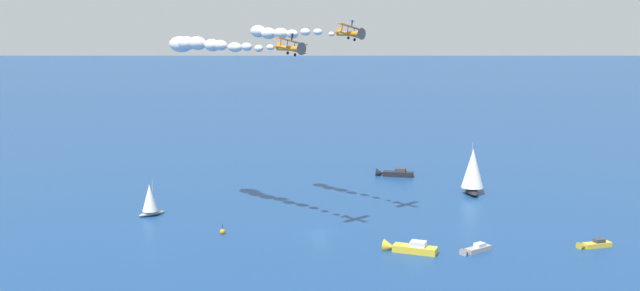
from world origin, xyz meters
The scene contains 14 objects.
ground_plane centered at (0.00, 0.00, 0.00)m, with size 2000.00×2000.00×0.00m, color navy.
motorboat_near_centre centered at (14.01, 14.80, 0.77)m, with size 6.69×9.93×2.86m.
motorboat_far_port centered at (15.42, 26.82, 0.53)m, with size 5.02×6.71×1.97m.
sailboat_far_stbd centered at (-30.49, 40.09, 5.75)m, with size 10.03×5.97×12.60m.
motorboat_inshore centered at (14.38, 49.56, 0.53)m, with size 3.15×6.99×1.97m.
sailboat_offshore centered at (-16.51, -35.27, 3.56)m, with size 4.95×5.88×7.79m.
motorboat_trailing centered at (-53.44, 24.90, 0.79)m, with size 5.75×10.40×2.93m.
marker_buoy centered at (-1.00, -19.16, 0.39)m, with size 1.10×1.10×2.10m.
biplane_lead centered at (-4.93, 6.58, 39.17)m, with size 6.80×6.59×3.68m.
wingwalker_lead centered at (-5.20, 6.93, 41.28)m, with size 1.00×1.21×1.53m.
smoke_trail_lead centered at (-22.65, -7.74, 39.08)m, with size 21.87×18.36×3.61m.
biplane_wingman centered at (5.75, -5.84, 36.64)m, with size 6.80×6.59×3.68m.
wingwalker_wingman centered at (5.49, -5.49, 38.75)m, with size 1.00×1.21×1.53m.
smoke_trail_wingman centered at (-17.21, -24.23, 36.68)m, with size 29.89×24.00×4.21m.
Camera 1 is at (140.87, -12.58, 40.64)m, focal length 41.36 mm.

